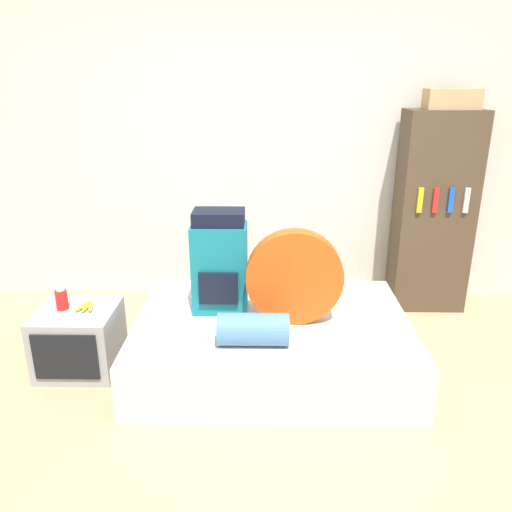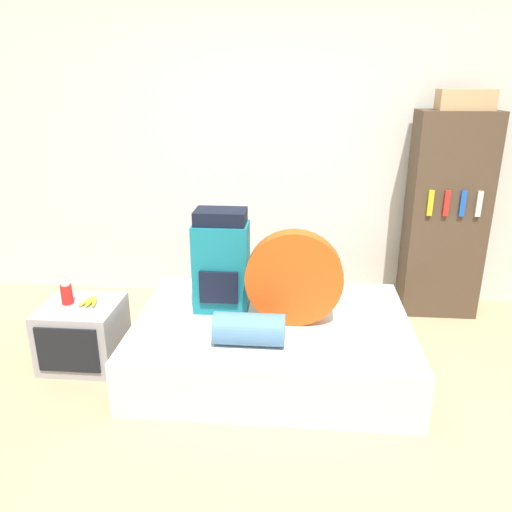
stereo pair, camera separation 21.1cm
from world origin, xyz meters
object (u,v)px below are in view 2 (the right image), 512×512
Objects in this scene: sleeping_roll at (249,329)px; canister at (67,294)px; backpack at (221,262)px; television at (83,334)px; bookshelf at (446,216)px; tent_bag at (294,278)px; cardboard_box at (465,100)px.

canister reaches higher than sleeping_roll.
backpack reaches higher than television.
bookshelf is at bearing 21.97° from television.
backpack reaches higher than tent_bag.
sleeping_roll is 1.07× the size of cardboard_box.
tent_bag is at bearing -139.05° from bookshelf.
canister reaches higher than television.
cardboard_box is (1.76, 0.86, 1.05)m from backpack.
backpack is 0.60m from sleeping_roll.
cardboard_box is (2.72, 1.06, 1.54)m from television.
television is (-1.21, 0.29, -0.25)m from sleeping_roll.
tent_bag is at bearing 0.87° from television.
canister is (-1.06, -0.17, -0.20)m from backpack.
sleeping_roll reaches higher than television.
canister is 0.09× the size of bookshelf.
backpack is 1.09m from canister.
cardboard_box is at bearing -52.40° from bookshelf.
cardboard_box reaches higher than television.
tent_bag is at bearing -19.21° from backpack.
tent_bag is 1.95m from cardboard_box.
backpack is 1.37× the size of television.
tent_bag reaches higher than television.
backpack is 2.22m from cardboard_box.
sleeping_roll is at bearing -138.25° from cardboard_box.
cardboard_box is at bearing 41.75° from sleeping_roll.
cardboard_box is (1.25, 1.04, 1.08)m from tent_bag.
bookshelf is (1.49, 1.38, 0.38)m from sleeping_roll.
sleeping_roll is (0.24, -0.49, -0.25)m from backpack.
sleeping_roll is 2.86× the size of canister.
sleeping_roll is 1.34m from canister.
canister is at bearing -159.14° from bookshelf.
sleeping_roll is at bearing -13.75° from canister.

